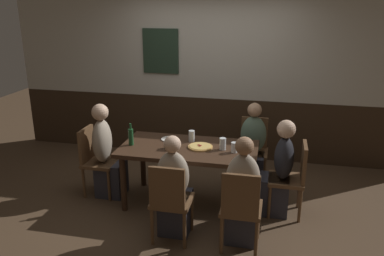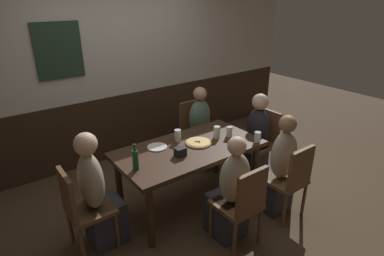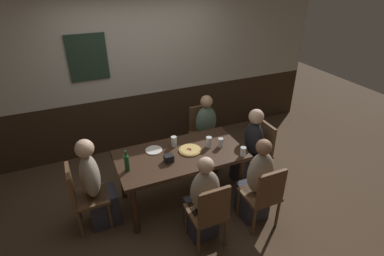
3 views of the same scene
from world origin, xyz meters
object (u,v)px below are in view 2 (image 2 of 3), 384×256
Objects in this scene: pint_glass_amber at (257,137)px; condiment_caddy at (180,152)px; person_right_far at (202,133)px; beer_glass_half at (178,136)px; person_right_near at (278,172)px; chair_mid_near at (242,202)px; beer_bottle_green at (135,159)px; chair_right_far at (195,128)px; person_mid_near at (230,196)px; pint_glass_pale at (217,133)px; person_head_west at (98,199)px; person_head_east at (254,142)px; plate_white_large at (157,147)px; pizza at (199,143)px; chair_head_west at (82,207)px; chair_head_east at (263,139)px; dining_table at (189,154)px; highball_clear at (229,132)px; chair_right_near at (290,178)px.

pint_glass_amber is 0.93m from condiment_caddy.
beer_glass_half is at bearing -146.91° from person_right_far.
beer_glass_half is (-0.72, 0.88, 0.31)m from person_right_near.
chair_mid_near is 3.27× the size of beer_bottle_green.
chair_right_far reaches higher than beer_glass_half.
chair_mid_near is 0.77× the size of person_right_far.
person_mid_near reaches higher than pint_glass_pale.
person_head_west is at bearing 141.79° from chair_mid_near.
person_head_east reaches higher than plate_white_large.
person_right_far reaches higher than pint_glass_amber.
person_head_west reaches higher than pizza.
person_right_near reaches higher than chair_head_west.
person_right_far is (-0.51, 0.68, -0.02)m from chair_head_east.
dining_table is 1.08m from person_head_west.
pizza is 0.42m from highball_clear.
chair_head_east is 8.00× the size of condiment_caddy.
pint_glass_amber is 0.34m from highball_clear.
condiment_caddy is (-0.91, -0.94, 0.29)m from chair_right_far.
chair_head_east is (1.23, 0.00, -0.16)m from dining_table.
pint_glass_amber is at bearing -11.24° from person_head_west.
person_right_near is 1.03× the size of person_right_far.
chair_mid_near reaches higher than plate_white_large.
beer_glass_half is at bearing 124.70° from chair_right_near.
person_right_near is at bearing -50.11° from pizza.
pizza reaches higher than dining_table.
person_head_west reaches higher than chair_head_west.
person_right_far is 0.92m from beer_glass_half.
highball_clear reaches higher than pizza.
chair_head_east is (0.51, -0.84, 0.00)m from chair_right_far.
pint_glass_pale is (-0.31, 0.85, 0.31)m from chair_right_near.
pizza is (0.14, 0.85, 0.26)m from chair_mid_near.
chair_mid_near reaches higher than pint_glass_amber.
person_mid_near reaches higher than chair_right_near.
plate_white_large is (-1.00, 0.88, 0.25)m from person_right_near.
person_head_east is 1.26m from person_mid_near.
chair_head_east is at bearing -0.45° from pint_glass_pale.
person_mid_near is 9.55× the size of pint_glass_amber.
person_right_far reaches higher than chair_right_far.
chair_mid_near is at bearing -145.32° from pint_glass_amber.
beer_glass_half is at bearing 90.55° from chair_mid_near.
person_right_far reaches higher than person_mid_near.
beer_bottle_green is 2.45× the size of condiment_caddy.
person_head_east is 9.71× the size of pint_glass_amber.
chair_mid_near is 3.00× the size of pizza.
chair_right_near is 1.00× the size of chair_head_west.
person_head_east is 0.95× the size of person_head_west.
pint_glass_pale reaches higher than plate_white_large.
pizza is at bearing 0.41° from chair_head_west.
pint_glass_amber reaches higher than dining_table.
chair_mid_near is at bearing -89.45° from beer_glass_half.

